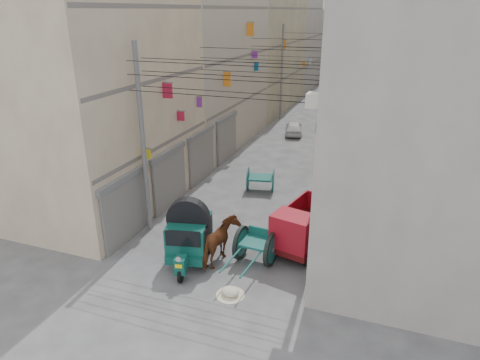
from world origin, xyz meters
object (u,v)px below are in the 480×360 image
at_px(mini_truck, 301,231).
at_px(distant_car_grey, 328,119).
at_px(second_cart, 260,179).
at_px(distant_car_green, 335,92).
at_px(feed_sack, 230,291).
at_px(horse, 220,243).
at_px(auto_rickshaw, 189,233).
at_px(tonga_cart, 256,245).
at_px(distant_car_white, 294,128).

height_order(mini_truck, distant_car_grey, mini_truck).
distance_m(second_cart, distant_car_green, 27.66).
distance_m(mini_truck, feed_sack, 4.03).
distance_m(horse, distant_car_green, 34.96).
height_order(distant_car_grey, distant_car_green, distant_car_grey).
xyz_separation_m(second_cart, feed_sack, (1.81, -9.07, -0.52)).
xyz_separation_m(feed_sack, distant_car_grey, (-0.63, 23.88, 0.51)).
distance_m(auto_rickshaw, horse, 1.24).
distance_m(tonga_cart, mini_truck, 1.97).
bearing_deg(tonga_cart, auto_rickshaw, -157.23).
height_order(mini_truck, horse, mini_truck).
bearing_deg(distant_car_green, distant_car_white, 87.07).
distance_m(tonga_cart, second_cart, 7.02).
height_order(auto_rickshaw, feed_sack, auto_rickshaw).
relative_size(second_cart, distant_car_green, 0.39).
height_order(feed_sack, horse, horse).
height_order(second_cart, distant_car_white, second_cart).
bearing_deg(horse, tonga_cart, -152.75).
bearing_deg(tonga_cart, distant_car_green, 98.01).
xyz_separation_m(mini_truck, second_cart, (-3.42, 5.46, -0.27)).
bearing_deg(second_cart, auto_rickshaw, -106.58).
height_order(mini_truck, distant_car_white, mini_truck).
bearing_deg(feed_sack, auto_rickshaw, 146.08).
bearing_deg(distant_car_grey, distant_car_green, 94.54).
bearing_deg(horse, feed_sack, 125.54).
height_order(horse, distant_car_white, horse).
distance_m(feed_sack, horse, 2.21).
bearing_deg(distant_car_grey, second_cart, -95.96).
relative_size(distant_car_white, distant_car_green, 0.73).
relative_size(feed_sack, distant_car_grey, 0.15).
bearing_deg(second_cart, feed_sack, -91.77).
bearing_deg(distant_car_green, distant_car_grey, 95.87).
bearing_deg(mini_truck, horse, -133.49).
relative_size(tonga_cart, horse, 1.51).
distance_m(distant_car_white, distant_car_grey, 3.88).
xyz_separation_m(tonga_cart, distant_car_green, (-2.11, 34.41, -0.08)).
height_order(feed_sack, distant_car_white, distant_car_white).
bearing_deg(second_cart, tonga_cart, -86.94).
bearing_deg(tonga_cart, second_cart, 110.66).
bearing_deg(second_cart, horse, -97.54).
distance_m(second_cart, feed_sack, 9.26).
relative_size(feed_sack, distant_car_green, 0.15).
relative_size(horse, distant_car_green, 0.47).
bearing_deg(feed_sack, horse, 121.84).
height_order(second_cart, distant_car_green, second_cart).
xyz_separation_m(mini_truck, distant_car_white, (-4.38, 17.04, -0.41)).
height_order(tonga_cart, mini_truck, mini_truck).
height_order(distant_car_white, distant_car_grey, distant_car_grey).
xyz_separation_m(distant_car_grey, distant_car_green, (-1.34, 12.85, -0.05)).
height_order(auto_rickshaw, distant_car_grey, auto_rickshaw).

